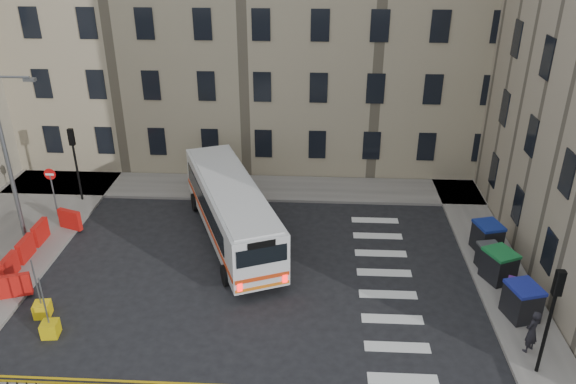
# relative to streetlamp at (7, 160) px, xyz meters

# --- Properties ---
(ground) EXTENTS (120.00, 120.00, 0.00)m
(ground) POSITION_rel_streetlamp_xyz_m (13.00, -2.00, -4.34)
(ground) COLOR black
(ground) RESTS_ON ground
(pavement_north) EXTENTS (36.00, 3.20, 0.15)m
(pavement_north) POSITION_rel_streetlamp_xyz_m (7.00, 6.60, -4.26)
(pavement_north) COLOR slate
(pavement_north) RESTS_ON ground
(pavement_east) EXTENTS (2.40, 26.00, 0.15)m
(pavement_east) POSITION_rel_streetlamp_xyz_m (22.00, 2.00, -4.26)
(pavement_east) COLOR slate
(pavement_east) RESTS_ON ground
(terrace_north) EXTENTS (38.30, 10.80, 17.20)m
(terrace_north) POSITION_rel_streetlamp_xyz_m (6.00, 13.50, 4.28)
(terrace_north) COLOR gray
(terrace_north) RESTS_ON ground
(traffic_light_east) EXTENTS (0.28, 0.22, 4.10)m
(traffic_light_east) POSITION_rel_streetlamp_xyz_m (21.60, -7.50, -1.47)
(traffic_light_east) COLOR black
(traffic_light_east) RESTS_ON pavement_east
(traffic_light_nw) EXTENTS (0.28, 0.22, 4.10)m
(traffic_light_nw) POSITION_rel_streetlamp_xyz_m (1.00, 4.50, -1.47)
(traffic_light_nw) COLOR black
(traffic_light_nw) RESTS_ON pavement_west
(streetlamp) EXTENTS (0.50, 0.22, 8.14)m
(streetlamp) POSITION_rel_streetlamp_xyz_m (0.00, 0.00, 0.00)
(streetlamp) COLOR #595B5E
(streetlamp) RESTS_ON pavement_west
(no_entry_north) EXTENTS (0.60, 0.08, 3.00)m
(no_entry_north) POSITION_rel_streetlamp_xyz_m (0.50, 2.50, -2.26)
(no_entry_north) COLOR #595B5E
(no_entry_north) RESTS_ON pavement_west
(roadworks_barriers) EXTENTS (1.66, 6.26, 1.00)m
(roadworks_barriers) POSITION_rel_streetlamp_xyz_m (1.16, -1.50, -3.69)
(roadworks_barriers) COLOR red
(roadworks_barriers) RESTS_ON pavement_west
(bus) EXTENTS (6.11, 10.60, 2.85)m
(bus) POSITION_rel_streetlamp_xyz_m (9.86, 1.02, -2.69)
(bus) COLOR silver
(bus) RESTS_ON ground
(wheelie_bin_a) EXTENTS (1.42, 1.53, 1.41)m
(wheelie_bin_a) POSITION_rel_streetlamp_xyz_m (21.93, -4.52, -3.48)
(wheelie_bin_a) COLOR black
(wheelie_bin_a) RESTS_ON pavement_east
(wheelie_bin_b) EXTENTS (1.20, 1.28, 1.13)m
(wheelie_bin_b) POSITION_rel_streetlamp_xyz_m (21.92, -4.00, -3.62)
(wheelie_bin_b) COLOR black
(wheelie_bin_b) RESTS_ON pavement_east
(wheelie_bin_c) EXTENTS (1.51, 1.60, 1.39)m
(wheelie_bin_c) POSITION_rel_streetlamp_xyz_m (21.75, -2.04, -3.49)
(wheelie_bin_c) COLOR black
(wheelie_bin_c) RESTS_ON pavement_east
(wheelie_bin_d) EXTENTS (1.09, 1.19, 1.13)m
(wheelie_bin_d) POSITION_rel_streetlamp_xyz_m (21.59, -1.18, -3.62)
(wheelie_bin_d) COLOR black
(wheelie_bin_d) RESTS_ON pavement_east
(wheelie_bin_e) EXTENTS (1.38, 1.50, 1.39)m
(wheelie_bin_e) POSITION_rel_streetlamp_xyz_m (21.87, 0.35, -3.49)
(wheelie_bin_e) COLOR black
(wheelie_bin_e) RESTS_ON pavement_east
(pedestrian) EXTENTS (0.74, 0.70, 1.70)m
(pedestrian) POSITION_rel_streetlamp_xyz_m (21.63, -6.47, -3.34)
(pedestrian) COLOR black
(pedestrian) RESTS_ON pavement_east
(bollard_yellow) EXTENTS (0.67, 0.67, 0.60)m
(bollard_yellow) POSITION_rel_streetlamp_xyz_m (4.07, -6.44, -4.04)
(bollard_yellow) COLOR gold
(bollard_yellow) RESTS_ON ground
(bollard_chevron) EXTENTS (0.68, 0.68, 0.60)m
(bollard_chevron) POSITION_rel_streetlamp_xyz_m (3.26, -5.32, -4.04)
(bollard_chevron) COLOR yellow
(bollard_chevron) RESTS_ON ground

